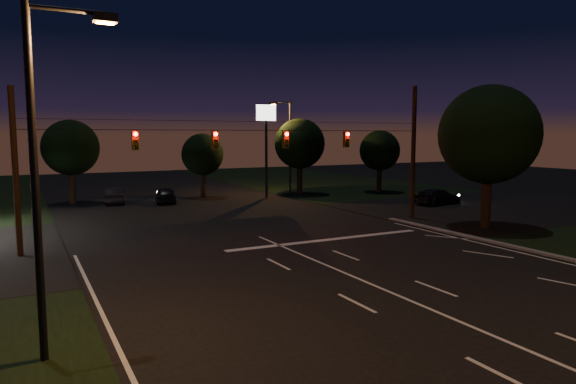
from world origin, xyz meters
TOP-DOWN VIEW (x-y plane):
  - ground at (0.00, 0.00)m, footprint 140.00×140.00m
  - cross_street_right at (20.00, 16.00)m, footprint 20.00×16.00m
  - stop_bar at (3.00, 11.50)m, footprint 12.00×0.50m
  - utility_pole_right at (12.00, 15.00)m, footprint 0.30×0.30m
  - utility_pole_left at (-12.00, 15.00)m, footprint 0.28×0.28m
  - signal_span at (-0.00, 14.96)m, footprint 24.00×0.40m
  - pole_sign_right at (8.00, 30.00)m, footprint 1.80×0.30m
  - street_light_left at (-11.24, 2.00)m, footprint 2.20×0.35m
  - street_light_right_far at (11.24, 32.00)m, footprint 2.20×0.35m
  - tree_right_near at (13.53, 10.17)m, footprint 6.00×6.00m
  - tree_far_b at (-7.98, 34.13)m, footprint 4.60×4.60m
  - tree_far_c at (3.02, 33.10)m, footprint 3.80×3.80m
  - tree_far_d at (12.02, 31.13)m, footprint 4.80×4.80m
  - tree_far_e at (20.02, 29.11)m, footprint 4.00×4.00m
  - car_oncoming_a at (-1.00, 30.93)m, footprint 2.36×4.23m
  - car_oncoming_b at (-4.87, 32.56)m, footprint 2.11×4.27m
  - car_cross at (18.58, 19.39)m, footprint 4.76×2.49m

SIDE VIEW (x-z plane):
  - ground at x=0.00m, z-range 0.00..0.00m
  - cross_street_right at x=20.00m, z-range -0.01..0.01m
  - utility_pole_right at x=12.00m, z-range -4.50..4.50m
  - utility_pole_left at x=-12.00m, z-range -4.00..4.00m
  - stop_bar at x=3.00m, z-range 0.00..0.01m
  - car_cross at x=18.58m, z-range 0.00..1.32m
  - car_oncoming_b at x=-4.87m, z-range 0.00..1.35m
  - car_oncoming_a at x=-1.00m, z-range 0.00..1.36m
  - tree_far_c at x=3.02m, z-range 0.97..6.83m
  - tree_far_e at x=20.02m, z-range 1.03..7.20m
  - tree_far_b at x=-7.98m, z-range 1.12..8.10m
  - tree_far_d at x=12.02m, z-range 1.18..8.47m
  - street_light_left at x=-11.24m, z-range 0.74..9.74m
  - street_light_right_far at x=11.24m, z-range 0.74..9.74m
  - signal_span at x=0.00m, z-range 4.72..6.28m
  - tree_right_near at x=13.53m, z-range 1.30..10.06m
  - pole_sign_right at x=8.00m, z-range 2.04..10.44m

